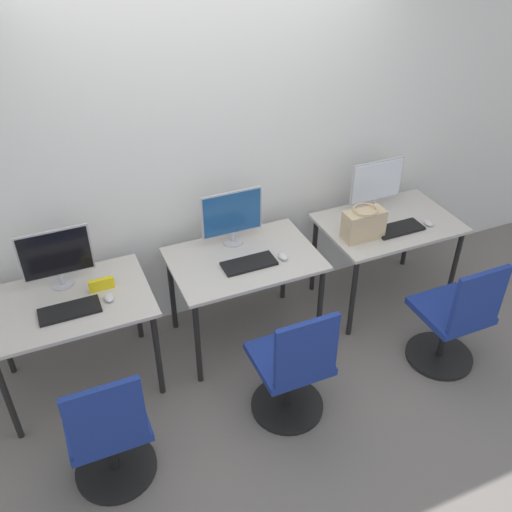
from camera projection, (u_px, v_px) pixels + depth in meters
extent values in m
plane|color=slate|center=(264.00, 365.00, 4.10)|extent=(20.00, 20.00, 0.00)
cube|color=silver|center=(217.00, 141.00, 3.92)|extent=(12.00, 0.05, 2.80)
cube|color=#BCB7AD|center=(68.00, 303.00, 3.57)|extent=(1.02, 0.70, 0.02)
cylinder|color=black|center=(8.00, 399.00, 3.40)|extent=(0.04, 0.04, 0.70)
cylinder|color=black|center=(158.00, 355.00, 3.70)|extent=(0.04, 0.04, 0.70)
cylinder|color=black|center=(2.00, 335.00, 3.86)|extent=(0.04, 0.04, 0.70)
cylinder|color=black|center=(136.00, 301.00, 4.16)|extent=(0.04, 0.04, 0.70)
cylinder|color=#B2B2B7|center=(63.00, 284.00, 3.70)|extent=(0.14, 0.14, 0.01)
cylinder|color=#B2B2B7|center=(62.00, 278.00, 3.68)|extent=(0.04, 0.04, 0.08)
cube|color=#B2B2B7|center=(55.00, 253.00, 3.57)|extent=(0.45, 0.01, 0.33)
cube|color=black|center=(56.00, 254.00, 3.56)|extent=(0.42, 0.01, 0.31)
cube|color=black|center=(70.00, 311.00, 3.48)|extent=(0.37, 0.16, 0.02)
ellipsoid|color=silver|center=(109.00, 298.00, 3.57)|extent=(0.06, 0.09, 0.03)
cylinder|color=black|center=(117.00, 468.00, 3.40)|extent=(0.48, 0.48, 0.03)
cylinder|color=black|center=(111.00, 446.00, 3.28)|extent=(0.04, 0.04, 0.39)
cube|color=navy|center=(106.00, 420.00, 3.15)|extent=(0.44, 0.44, 0.05)
cube|color=navy|center=(106.00, 419.00, 2.86)|extent=(0.40, 0.04, 0.44)
cube|color=#BCB7AD|center=(244.00, 259.00, 3.96)|extent=(1.02, 0.70, 0.02)
cylinder|color=black|center=(198.00, 343.00, 3.79)|extent=(0.04, 0.04, 0.70)
cylinder|color=black|center=(320.00, 308.00, 4.09)|extent=(0.04, 0.04, 0.70)
cylinder|color=black|center=(172.00, 291.00, 4.24)|extent=(0.04, 0.04, 0.70)
cylinder|color=black|center=(284.00, 263.00, 4.54)|extent=(0.04, 0.04, 0.70)
cylinder|color=#B2B2B7|center=(233.00, 242.00, 4.11)|extent=(0.14, 0.14, 0.01)
cylinder|color=#B2B2B7|center=(233.00, 236.00, 4.08)|extent=(0.04, 0.04, 0.08)
cube|color=#B2B2B7|center=(232.00, 213.00, 3.97)|extent=(0.45, 0.01, 0.33)
cube|color=navy|center=(232.00, 213.00, 3.97)|extent=(0.42, 0.01, 0.31)
cube|color=black|center=(249.00, 264.00, 3.88)|extent=(0.37, 0.16, 0.02)
ellipsoid|color=silver|center=(283.00, 256.00, 3.94)|extent=(0.06, 0.09, 0.03)
cylinder|color=black|center=(287.00, 405.00, 3.79)|extent=(0.48, 0.48, 0.03)
cylinder|color=black|center=(288.00, 383.00, 3.67)|extent=(0.04, 0.04, 0.39)
cube|color=navy|center=(289.00, 358.00, 3.54)|extent=(0.44, 0.44, 0.05)
cube|color=navy|center=(306.00, 351.00, 3.25)|extent=(0.40, 0.04, 0.44)
cube|color=#BCB7AD|center=(389.00, 223.00, 4.35)|extent=(1.02, 0.70, 0.02)
cylinder|color=black|center=(353.00, 298.00, 4.18)|extent=(0.04, 0.04, 0.70)
cylinder|color=black|center=(454.00, 269.00, 4.48)|extent=(0.04, 0.04, 0.70)
cylinder|color=black|center=(314.00, 255.00, 4.63)|extent=(0.04, 0.04, 0.70)
cylinder|color=black|center=(408.00, 231.00, 4.93)|extent=(0.04, 0.04, 0.70)
cylinder|color=#B2B2B7|center=(373.00, 208.00, 4.50)|extent=(0.14, 0.14, 0.01)
cylinder|color=#B2B2B7|center=(374.00, 203.00, 4.47)|extent=(0.04, 0.04, 0.08)
cube|color=#B2B2B7|center=(377.00, 181.00, 4.37)|extent=(0.45, 0.01, 0.33)
cube|color=silver|center=(377.00, 181.00, 4.36)|extent=(0.42, 0.01, 0.31)
cube|color=black|center=(399.00, 229.00, 4.24)|extent=(0.37, 0.16, 0.02)
ellipsoid|color=silver|center=(429.00, 223.00, 4.30)|extent=(0.06, 0.09, 0.03)
cylinder|color=black|center=(439.00, 356.00, 4.16)|extent=(0.48, 0.48, 0.03)
cylinder|color=black|center=(444.00, 334.00, 4.04)|extent=(0.04, 0.04, 0.39)
cube|color=navy|center=(450.00, 310.00, 3.91)|extent=(0.44, 0.44, 0.05)
cube|color=navy|center=(479.00, 300.00, 3.62)|extent=(0.40, 0.04, 0.44)
cube|color=tan|center=(364.00, 225.00, 4.10)|extent=(0.30, 0.14, 0.22)
torus|color=tan|center=(366.00, 209.00, 4.02)|extent=(0.18, 0.18, 0.01)
cube|color=yellow|center=(101.00, 284.00, 3.64)|extent=(0.16, 0.03, 0.08)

